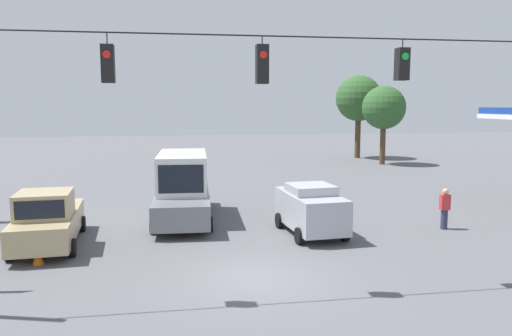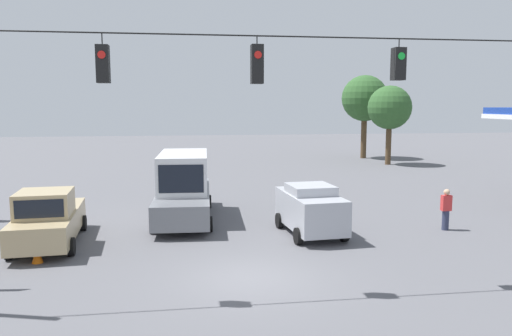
% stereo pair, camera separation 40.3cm
% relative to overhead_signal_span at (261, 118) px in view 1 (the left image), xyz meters
% --- Properties ---
extents(ground_plane, '(140.00, 140.00, 0.00)m').
position_rel_overhead_signal_span_xyz_m(ground_plane, '(-0.03, -0.95, -4.83)').
color(ground_plane, '#56565B').
extents(overhead_signal_span, '(18.83, 0.38, 7.92)m').
position_rel_overhead_signal_span_xyz_m(overhead_signal_span, '(0.00, 0.00, 0.00)').
color(overhead_signal_span, '#939399').
rests_on(overhead_signal_span, ground_plane).
extents(sedan_silver_crossing_near, '(2.31, 4.12, 2.02)m').
position_rel_overhead_signal_span_xyz_m(sedan_silver_crossing_near, '(-3.03, -5.63, -3.78)').
color(sedan_silver_crossing_near, '#A8AAB2').
rests_on(sedan_silver_crossing_near, ground_plane).
extents(box_truck_grey_withflow_mid, '(2.79, 7.58, 2.99)m').
position_rel_overhead_signal_span_xyz_m(box_truck_grey_withflow_mid, '(1.97, -9.29, -3.36)').
color(box_truck_grey_withflow_mid, slate).
rests_on(box_truck_grey_withflow_mid, ground_plane).
extents(pickup_truck_tan_parked_shoulder, '(2.52, 5.59, 2.12)m').
position_rel_overhead_signal_span_xyz_m(pickup_truck_tan_parked_shoulder, '(6.98, -5.58, -3.86)').
color(pickup_truck_tan_parked_shoulder, tan).
rests_on(pickup_truck_tan_parked_shoulder, ground_plane).
extents(traffic_cone_nearest, '(0.36, 0.36, 0.57)m').
position_rel_overhead_signal_span_xyz_m(traffic_cone_nearest, '(6.81, -3.40, -4.55)').
color(traffic_cone_nearest, orange).
rests_on(traffic_cone_nearest, ground_plane).
extents(traffic_cone_second, '(0.36, 0.36, 0.57)m').
position_rel_overhead_signal_span_xyz_m(traffic_cone_second, '(6.74, -6.54, -4.55)').
color(traffic_cone_second, orange).
rests_on(traffic_cone_second, ground_plane).
extents(traffic_cone_third, '(0.36, 0.36, 0.57)m').
position_rel_overhead_signal_span_xyz_m(traffic_cone_third, '(6.87, -9.74, -4.55)').
color(traffic_cone_third, orange).
rests_on(traffic_cone_third, ground_plane).
extents(pedestrian, '(0.40, 0.28, 1.73)m').
position_rel_overhead_signal_span_xyz_m(pedestrian, '(-8.80, -5.50, -3.97)').
color(pedestrian, '#2D334C').
rests_on(pedestrian, ground_plane).
extents(tree_horizon_left, '(3.75, 3.75, 6.80)m').
position_rel_overhead_signal_span_xyz_m(tree_horizon_left, '(-15.64, -27.46, 0.05)').
color(tree_horizon_left, '#4C3823').
rests_on(tree_horizon_left, ground_plane).
extents(tree_horizon_right, '(4.40, 4.40, 7.98)m').
position_rel_overhead_signal_span_xyz_m(tree_horizon_right, '(-15.39, -32.77, 0.89)').
color(tree_horizon_right, '#4C3823').
rests_on(tree_horizon_right, ground_plane).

